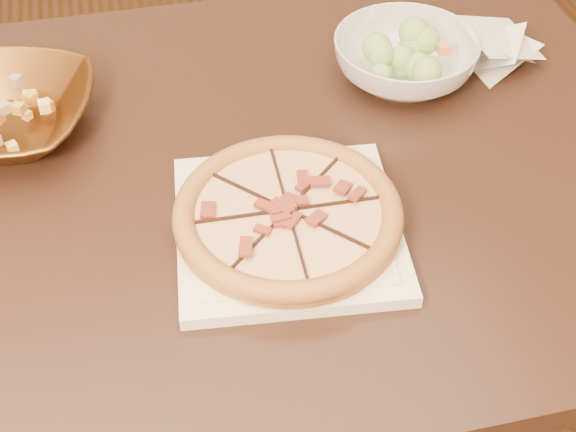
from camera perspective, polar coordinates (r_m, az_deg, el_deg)
name	(u,v)px	position (r m, az deg, el deg)	size (l,w,h in m)	color
floor	(199,424)	(1.74, -6.34, -14.48)	(4.00, 4.00, 0.02)	#432716
dining_table	(187,227)	(1.17, -7.18, -0.79)	(1.41, 0.91, 0.75)	black
plate	(288,227)	(1.01, 0.00, -0.79)	(0.31, 0.31, 0.02)	#F1EACE
pizza	(288,214)	(0.99, 0.00, 0.16)	(0.29, 0.29, 0.03)	#A87E3A
bronze_bowl	(1,114)	(1.21, -19.73, 6.84)	(0.26, 0.26, 0.06)	brown
salad_bowl	(405,59)	(1.26, 8.31, 10.98)	(0.22, 0.22, 0.07)	silver
salad	(409,30)	(1.24, 8.57, 12.98)	(0.09, 0.12, 0.04)	#98C666
cling_film	(490,51)	(1.33, 14.19, 11.33)	(0.14, 0.12, 0.05)	white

